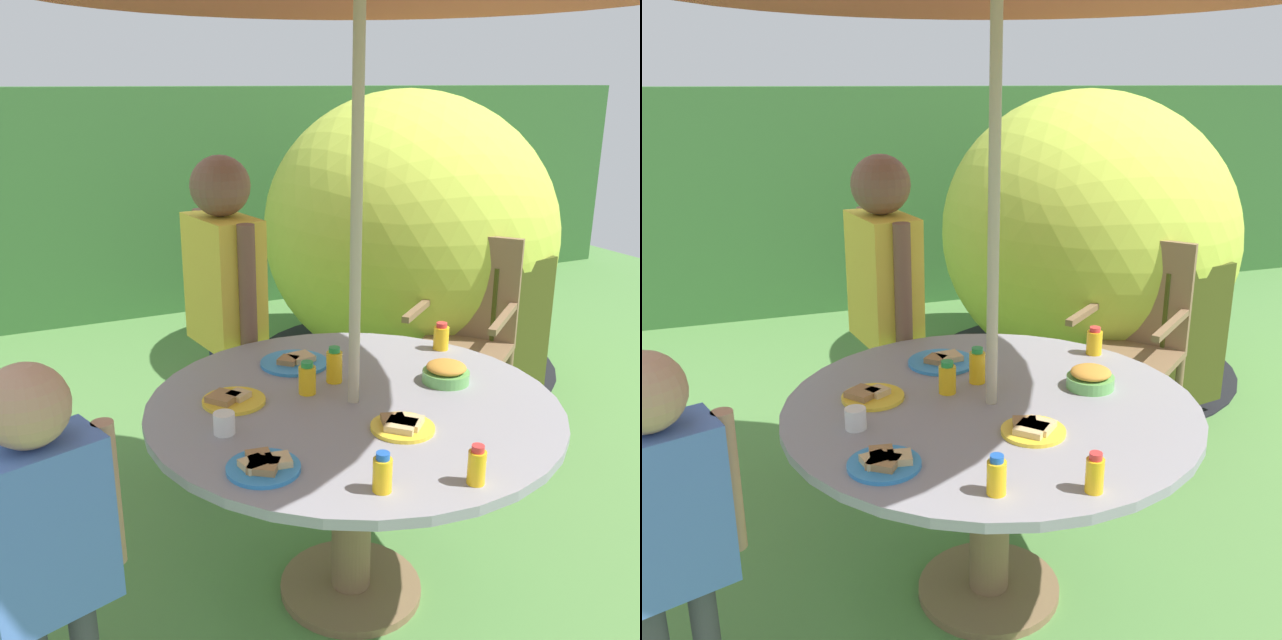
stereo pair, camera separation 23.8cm
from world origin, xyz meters
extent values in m
cube|color=#548442|center=(0.00, 0.00, -0.01)|extent=(10.00, 10.00, 0.02)
cube|color=#33602D|center=(0.00, 3.78, 0.84)|extent=(9.00, 0.70, 1.68)
cylinder|color=brown|center=(0.00, 0.00, 0.01)|extent=(0.50, 0.50, 0.03)
cylinder|color=brown|center=(0.00, 0.00, 0.35)|extent=(0.14, 0.14, 0.70)
cylinder|color=gray|center=(0.00, 0.00, 0.72)|extent=(1.34, 1.34, 0.03)
cylinder|color=#B7AD8C|center=(0.00, 0.00, 1.15)|extent=(0.04, 0.04, 2.29)
cylinder|color=brown|center=(0.72, 0.84, 0.21)|extent=(0.04, 0.04, 0.43)
cylinder|color=brown|center=(0.97, 0.52, 0.21)|extent=(0.04, 0.04, 0.43)
cylinder|color=brown|center=(1.07, 1.12, 0.21)|extent=(0.04, 0.04, 0.43)
cylinder|color=brown|center=(1.32, 0.80, 0.21)|extent=(0.04, 0.04, 0.43)
cube|color=brown|center=(1.02, 0.82, 0.45)|extent=(0.66, 0.65, 0.04)
cube|color=brown|center=(1.20, 0.96, 0.73)|extent=(0.31, 0.37, 0.53)
cube|color=brown|center=(0.89, 0.98, 0.66)|extent=(0.41, 0.34, 0.03)
cube|color=brown|center=(1.15, 0.66, 0.66)|extent=(0.41, 0.34, 0.03)
ellipsoid|color=#B2C63F|center=(1.31, 1.82, 0.84)|extent=(1.98, 2.16, 1.68)
cylinder|color=black|center=(1.31, 1.82, 0.01)|extent=(2.24, 2.24, 0.01)
cube|color=#3E4516|center=(1.47, 0.91, 0.46)|extent=(0.46, 0.11, 0.76)
cylinder|color=navy|center=(-0.15, 0.99, 0.33)|extent=(0.09, 0.09, 0.65)
cylinder|color=navy|center=(-0.12, 0.84, 0.33)|extent=(0.09, 0.09, 0.65)
cube|color=yellow|center=(-0.13, 0.91, 0.92)|extent=(0.26, 0.40, 0.55)
cylinder|color=brown|center=(-0.16, 1.12, 0.95)|extent=(0.07, 0.07, 0.49)
cylinder|color=brown|center=(-0.10, 0.71, 0.95)|extent=(0.07, 0.07, 0.49)
sphere|color=brown|center=(-0.13, 0.91, 1.32)|extent=(0.25, 0.25, 0.25)
cube|color=#4C72C6|center=(-0.98, -0.31, 0.73)|extent=(0.33, 0.25, 0.43)
cylinder|color=tan|center=(-0.82, -0.26, 0.75)|extent=(0.06, 0.06, 0.39)
sphere|color=tan|center=(-0.98, -0.31, 1.05)|extent=(0.19, 0.19, 0.19)
cylinder|color=#66B259|center=(0.36, 0.01, 0.75)|extent=(0.16, 0.16, 0.04)
ellipsoid|color=gold|center=(0.36, 0.01, 0.79)|extent=(0.14, 0.14, 0.04)
cylinder|color=#338CD8|center=(-0.05, 0.37, 0.74)|extent=(0.25, 0.25, 0.01)
cube|color=tan|center=(-0.02, 0.38, 0.76)|extent=(0.09, 0.09, 0.02)
cube|color=#9E7547|center=(-0.07, 0.37, 0.76)|extent=(0.09, 0.09, 0.02)
cylinder|color=yellow|center=(-0.35, 0.15, 0.74)|extent=(0.21, 0.21, 0.01)
cube|color=tan|center=(-0.34, 0.16, 0.76)|extent=(0.08, 0.08, 0.02)
cube|color=#9E7547|center=(-0.39, 0.16, 0.76)|extent=(0.12, 0.12, 0.02)
cylinder|color=yellow|center=(0.04, -0.24, 0.74)|extent=(0.19, 0.19, 0.01)
cube|color=tan|center=(0.06, -0.24, 0.76)|extent=(0.12, 0.12, 0.02)
cube|color=#9E7547|center=(0.02, -0.21, 0.76)|extent=(0.09, 0.09, 0.02)
cube|color=tan|center=(0.03, -0.25, 0.76)|extent=(0.12, 0.12, 0.02)
cylinder|color=#338CD8|center=(-0.42, -0.28, 0.74)|extent=(0.20, 0.20, 0.01)
cube|color=tan|center=(-0.38, -0.29, 0.76)|extent=(0.07, 0.07, 0.02)
cube|color=#9E7547|center=(-0.42, -0.25, 0.76)|extent=(0.07, 0.07, 0.02)
cube|color=tan|center=(-0.44, -0.28, 0.76)|extent=(0.08, 0.08, 0.02)
cube|color=#9E7547|center=(-0.42, -0.30, 0.76)|extent=(0.11, 0.11, 0.02)
cylinder|color=yellow|center=(-0.18, -0.51, 0.78)|extent=(0.05, 0.05, 0.09)
cylinder|color=blue|center=(-0.18, -0.51, 0.83)|extent=(0.04, 0.04, 0.02)
cylinder|color=yellow|center=(0.53, 0.28, 0.78)|extent=(0.06, 0.06, 0.09)
cylinder|color=red|center=(0.53, 0.28, 0.83)|extent=(0.04, 0.04, 0.02)
cylinder|color=yellow|center=(0.01, 0.17, 0.79)|extent=(0.06, 0.06, 0.11)
cylinder|color=green|center=(0.01, 0.17, 0.85)|extent=(0.04, 0.04, 0.02)
cylinder|color=yellow|center=(0.05, -0.58, 0.78)|extent=(0.05, 0.05, 0.09)
cylinder|color=red|center=(0.05, -0.58, 0.83)|extent=(0.03, 0.03, 0.02)
cylinder|color=yellow|center=(-0.11, 0.12, 0.78)|extent=(0.06, 0.06, 0.09)
cylinder|color=green|center=(-0.11, 0.12, 0.84)|extent=(0.04, 0.04, 0.02)
cylinder|color=white|center=(-0.45, -0.04, 0.77)|extent=(0.06, 0.06, 0.07)
camera|label=1|loc=(-1.00, -1.89, 1.72)|focal=40.46mm
camera|label=2|loc=(-0.78, -1.98, 1.72)|focal=40.46mm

